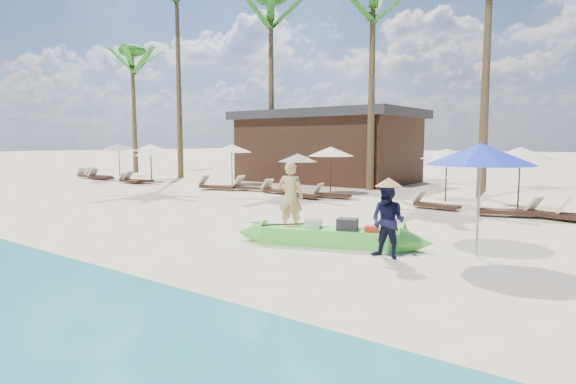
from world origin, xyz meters
The scene contains 31 objects.
ground centered at (0.00, 0.00, 0.00)m, with size 240.00×240.00×0.00m, color beige.
green_canoe centered at (2.04, 1.87, 0.23)m, with size 5.06×2.10×0.67m.
tourist centered at (0.24, 2.71, 0.96)m, with size 0.70×0.46×1.91m, color #DEB477.
vendor_green centered at (3.66, 1.55, 0.79)m, with size 0.77×0.60×1.58m, color #121332.
blue_umbrella centered at (5.12, 2.82, 2.18)m, with size 2.24×2.24×2.42m.
resort_parasol_0 centered at (-21.12, 11.67, 2.08)m, with size 2.24×2.24×2.31m.
lounger_0_left centered at (-21.97, 9.86, 0.21)m, with size 1.91×0.77×0.63m.
lounger_0_right centered at (-21.14, 10.01, 0.22)m, with size 2.02×0.83×0.67m.
resort_parasol_1 centered at (-17.56, 11.60, 2.07)m, with size 2.23×2.23×2.29m.
lounger_1_left centered at (-20.20, 9.61, 0.21)m, with size 1.93×0.80×0.64m.
lounger_1_right centered at (-16.39, 9.23, 0.19)m, with size 1.73×0.64×0.58m.
resort_parasol_2 centered at (-15.84, 10.34, 1.80)m, with size 1.94×1.94×2.00m.
lounger_2_left centered at (-16.22, 9.57, 0.21)m, with size 1.94×1.07×0.63m.
resort_parasol_3 centered at (-10.50, 11.68, 2.07)m, with size 2.23×2.23×2.30m.
lounger_3_left centered at (-9.59, 9.52, 0.23)m, with size 2.07×1.21×0.67m.
lounger_3_right centered at (-7.87, 10.23, 0.22)m, with size 2.02×0.99×0.66m.
resort_parasol_4 centered at (-4.85, 10.08, 1.72)m, with size 1.85×1.85×1.90m.
lounger_4_left centered at (-6.05, 10.03, 0.20)m, with size 1.77×0.69×0.59m.
lounger_4_right centered at (-3.94, 9.19, 0.19)m, with size 1.76×0.77×0.58m.
resort_parasol_5 centered at (-3.73, 11.11, 1.99)m, with size 2.15×2.15×2.21m.
lounger_5_left centered at (-3.04, 9.97, 0.19)m, with size 1.70×0.75×0.56m.
resort_parasol_6 centered at (1.39, 11.71, 1.96)m, with size 2.11×2.11×2.17m.
lounger_6_left centered at (1.76, 9.39, 0.19)m, with size 1.76×0.71×0.58m.
lounger_6_right centered at (4.20, 9.03, 0.23)m, with size 2.08×1.21×0.67m.
resort_parasol_7 centered at (4.32, 10.66, 2.04)m, with size 2.19×2.19×2.26m.
lounger_7_left centered at (5.62, 9.30, 0.20)m, with size 1.86×1.06×0.60m.
palm_0 centered at (-24.62, 15.48, 8.11)m, with size 2.08×2.08×9.90m.
palm_1 centered at (-17.59, 14.06, 10.82)m, with size 2.08×2.08×13.60m.
palm_2 centered at (-10.45, 15.08, 9.18)m, with size 2.08×2.08×11.33m.
palm_3 centered at (-3.36, 14.27, 8.58)m, with size 2.08×2.08×10.52m.
pavilion_west centered at (-8.00, 17.50, 2.19)m, with size 10.80×6.60×4.30m.
Camera 1 is at (7.98, -7.63, 2.45)m, focal length 30.00 mm.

